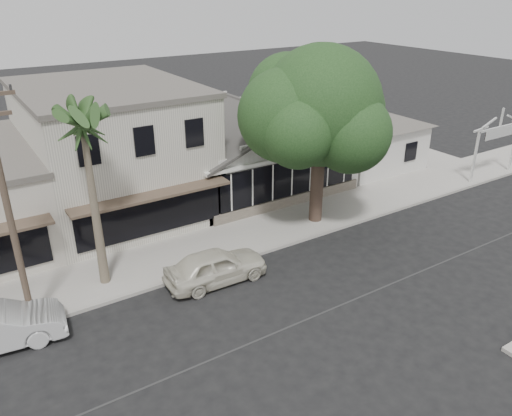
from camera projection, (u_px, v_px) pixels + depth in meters
ground at (317, 315)px, 18.62m from camera, size 140.00×140.00×0.00m
sidewalk_north at (52, 293)px, 19.82m from camera, size 90.00×3.50×0.15m
corner_shop at (252, 144)px, 29.56m from camera, size 10.40×8.60×5.10m
side_cottage at (363, 144)px, 33.32m from camera, size 6.00×6.00×3.00m
arch_sign at (499, 130)px, 30.44m from camera, size 4.12×0.12×3.95m
row_building_near at (112, 152)px, 26.15m from camera, size 8.00×10.00×6.50m
utility_pole at (7, 204)px, 16.20m from camera, size 1.80×0.24×9.00m
car_0 at (216, 266)px, 20.45m from camera, size 4.33×1.86×1.46m
shade_tree at (316, 109)px, 23.65m from camera, size 8.06×7.29×8.94m
palm_east at (82, 121)px, 17.73m from camera, size 3.46×3.46×8.03m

